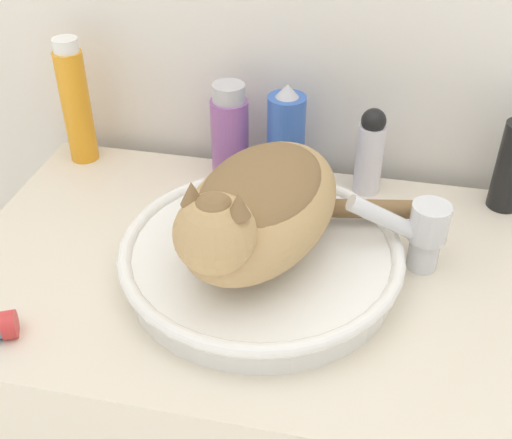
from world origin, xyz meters
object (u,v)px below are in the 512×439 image
at_px(cat, 255,206).
at_px(spray_bottle_trigger, 286,138).
at_px(shampoo_bottle_tall, 76,103).
at_px(mouthwash_bottle, 230,133).
at_px(deodorant_stick, 370,151).
at_px(faucet, 419,231).

distance_m(cat, spray_bottle_trigger, 0.27).
bearing_deg(shampoo_bottle_tall, mouthwash_bottle, 0.00).
height_order(cat, deodorant_stick, cat).
relative_size(spray_bottle_trigger, shampoo_bottle_tall, 0.80).
xyz_separation_m(cat, mouthwash_bottle, (-0.10, 0.27, -0.04)).
distance_m(shampoo_bottle_tall, mouthwash_bottle, 0.28).
xyz_separation_m(faucet, mouthwash_bottle, (-0.32, 0.19, 0.02)).
distance_m(cat, deodorant_stick, 0.30).
xyz_separation_m(deodorant_stick, shampoo_bottle_tall, (-0.52, 0.00, 0.03)).
relative_size(faucet, spray_bottle_trigger, 0.81).
distance_m(faucet, deodorant_stick, 0.21).
bearing_deg(spray_bottle_trigger, shampoo_bottle_tall, -180.00).
bearing_deg(cat, mouthwash_bottle, -146.91).
bearing_deg(deodorant_stick, cat, -117.51).
height_order(spray_bottle_trigger, shampoo_bottle_tall, shampoo_bottle_tall).
height_order(faucet, spray_bottle_trigger, spray_bottle_trigger).
relative_size(faucet, shampoo_bottle_tall, 0.65).
height_order(deodorant_stick, mouthwash_bottle, mouthwash_bottle).
height_order(cat, shampoo_bottle_tall, shampoo_bottle_tall).
xyz_separation_m(cat, shampoo_bottle_tall, (-0.38, 0.27, -0.01)).
relative_size(cat, spray_bottle_trigger, 1.88).
bearing_deg(cat, spray_bottle_trigger, -167.06).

